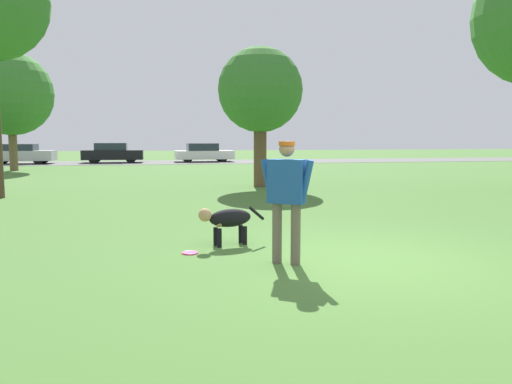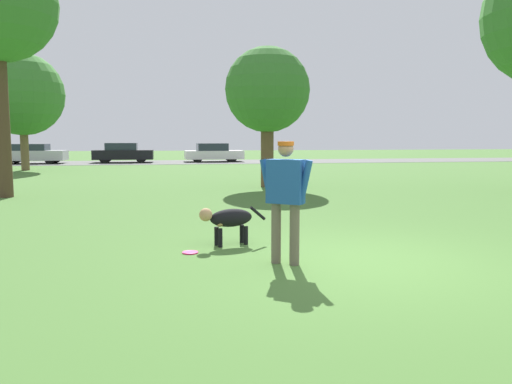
% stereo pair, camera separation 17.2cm
% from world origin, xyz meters
% --- Properties ---
extents(ground_plane, '(120.00, 120.00, 0.00)m').
position_xyz_m(ground_plane, '(0.00, 0.00, 0.00)').
color(ground_plane, '#426B2D').
extents(far_road_strip, '(120.00, 6.00, 0.01)m').
position_xyz_m(far_road_strip, '(0.00, 28.41, 0.01)').
color(far_road_strip, '#5B5B59').
rests_on(far_road_strip, ground_plane).
extents(person, '(0.66, 0.50, 1.63)m').
position_xyz_m(person, '(-1.05, 0.08, 0.97)').
color(person, '#665B4C').
rests_on(person, ground_plane).
extents(dog, '(1.11, 0.47, 0.61)m').
position_xyz_m(dog, '(-1.67, 1.36, 0.41)').
color(dog, black).
rests_on(dog, ground_plane).
extents(frisbee, '(0.24, 0.24, 0.02)m').
position_xyz_m(frisbee, '(-2.28, 0.92, 0.01)').
color(frisbee, '#E52366').
rests_on(frisbee, ground_plane).
extents(tree_mid_center, '(2.87, 2.87, 4.73)m').
position_xyz_m(tree_mid_center, '(0.76, 10.52, 3.25)').
color(tree_mid_center, brown).
rests_on(tree_mid_center, ground_plane).
extents(tree_far_left, '(4.19, 4.19, 5.98)m').
position_xyz_m(tree_far_left, '(-9.88, 21.18, 3.87)').
color(tree_far_left, brown).
rests_on(tree_far_left, ground_plane).
extents(parked_car_silver, '(4.16, 1.88, 1.28)m').
position_xyz_m(parked_car_silver, '(-11.30, 28.13, 0.64)').
color(parked_car_silver, '#B7B7BC').
rests_on(parked_car_silver, ground_plane).
extents(parked_car_black, '(3.94, 1.84, 1.33)m').
position_xyz_m(parked_car_black, '(-5.60, 28.54, 0.66)').
color(parked_car_black, black).
rests_on(parked_car_black, ground_plane).
extents(parked_car_white, '(4.09, 2.03, 1.29)m').
position_xyz_m(parked_car_white, '(0.53, 28.75, 0.63)').
color(parked_car_white, white).
rests_on(parked_car_white, ground_plane).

